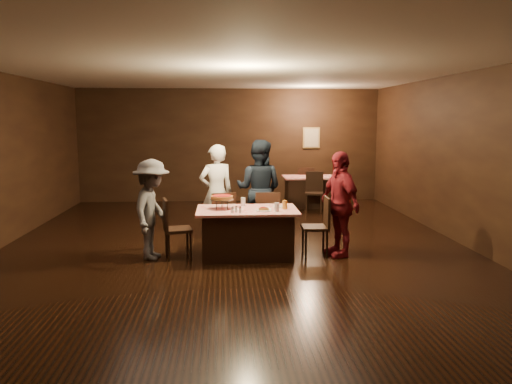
# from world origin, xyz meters

# --- Properties ---
(room) EXTENTS (10.00, 10.04, 3.02)m
(room) POSITION_xyz_m (0.00, 0.01, 2.14)
(room) COLOR black
(room) RESTS_ON ground
(main_table) EXTENTS (1.60, 1.00, 0.77)m
(main_table) POSITION_xyz_m (0.19, -0.60, 0.39)
(main_table) COLOR #A70C0B
(main_table) RESTS_ON ground
(back_table) EXTENTS (1.30, 0.90, 0.77)m
(back_table) POSITION_xyz_m (1.97, 3.92, 0.39)
(back_table) COLOR #BB0C0C
(back_table) RESTS_ON ground
(chair_far_left) EXTENTS (0.48, 0.48, 0.95)m
(chair_far_left) POSITION_xyz_m (-0.21, 0.15, 0.47)
(chair_far_left) COLOR black
(chair_far_left) RESTS_ON ground
(chair_far_right) EXTENTS (0.46, 0.46, 0.95)m
(chair_far_right) POSITION_xyz_m (0.59, 0.15, 0.47)
(chair_far_right) COLOR black
(chair_far_right) RESTS_ON ground
(chair_end_left) EXTENTS (0.50, 0.50, 0.95)m
(chair_end_left) POSITION_xyz_m (-0.91, -0.60, 0.47)
(chair_end_left) COLOR black
(chair_end_left) RESTS_ON ground
(chair_end_right) EXTENTS (0.43, 0.43, 0.95)m
(chair_end_right) POSITION_xyz_m (1.29, -0.60, 0.47)
(chair_end_right) COLOR black
(chair_end_right) RESTS_ON ground
(chair_back_near) EXTENTS (0.50, 0.50, 0.95)m
(chair_back_near) POSITION_xyz_m (1.97, 3.22, 0.47)
(chair_back_near) COLOR black
(chair_back_near) RESTS_ON ground
(chair_back_far) EXTENTS (0.44, 0.44, 0.95)m
(chair_back_far) POSITION_xyz_m (1.97, 4.52, 0.47)
(chair_back_far) COLOR black
(chair_back_far) RESTS_ON ground
(diner_white_jacket) EXTENTS (0.74, 0.60, 1.74)m
(diner_white_jacket) POSITION_xyz_m (-0.32, 0.56, 0.87)
(diner_white_jacket) COLOR white
(diner_white_jacket) RESTS_ON ground
(diner_navy_hoodie) EXTENTS (1.07, 0.96, 1.82)m
(diner_navy_hoodie) POSITION_xyz_m (0.47, 0.68, 0.91)
(diner_navy_hoodie) COLOR black
(diner_navy_hoodie) RESTS_ON ground
(diner_grey_knit) EXTENTS (0.76, 1.11, 1.58)m
(diner_grey_knit) POSITION_xyz_m (-1.31, -0.63, 0.79)
(diner_grey_knit) COLOR #56565A
(diner_grey_knit) RESTS_ON ground
(diner_red_shirt) EXTENTS (0.72, 1.07, 1.69)m
(diner_red_shirt) POSITION_xyz_m (1.66, -0.66, 0.85)
(diner_red_shirt) COLOR maroon
(diner_red_shirt) RESTS_ON ground
(pizza_stand) EXTENTS (0.38, 0.38, 0.22)m
(pizza_stand) POSITION_xyz_m (-0.21, -0.55, 0.95)
(pizza_stand) COLOR black
(pizza_stand) RESTS_ON main_table
(plate_with_slice) EXTENTS (0.25, 0.25, 0.06)m
(plate_with_slice) POSITION_xyz_m (0.44, -0.78, 0.80)
(plate_with_slice) COLOR white
(plate_with_slice) RESTS_ON main_table
(plate_empty) EXTENTS (0.25, 0.25, 0.01)m
(plate_empty) POSITION_xyz_m (0.74, -0.45, 0.78)
(plate_empty) COLOR white
(plate_empty) RESTS_ON main_table
(glass_front_right) EXTENTS (0.08, 0.08, 0.14)m
(glass_front_right) POSITION_xyz_m (0.64, -0.85, 0.84)
(glass_front_right) COLOR silver
(glass_front_right) RESTS_ON main_table
(glass_amber) EXTENTS (0.08, 0.08, 0.14)m
(glass_amber) POSITION_xyz_m (0.79, -0.65, 0.84)
(glass_amber) COLOR #BF7F26
(glass_amber) RESTS_ON main_table
(glass_back) EXTENTS (0.08, 0.08, 0.14)m
(glass_back) POSITION_xyz_m (0.14, -0.30, 0.84)
(glass_back) COLOR silver
(glass_back) RESTS_ON main_table
(condiments) EXTENTS (0.17, 0.10, 0.09)m
(condiments) POSITION_xyz_m (0.01, -0.88, 0.82)
(condiments) COLOR silver
(condiments) RESTS_ON main_table
(napkin_center) EXTENTS (0.19, 0.19, 0.01)m
(napkin_center) POSITION_xyz_m (0.49, -0.60, 0.77)
(napkin_center) COLOR white
(napkin_center) RESTS_ON main_table
(napkin_left) EXTENTS (0.21, 0.21, 0.01)m
(napkin_left) POSITION_xyz_m (0.04, -0.65, 0.77)
(napkin_left) COLOR white
(napkin_left) RESTS_ON main_table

